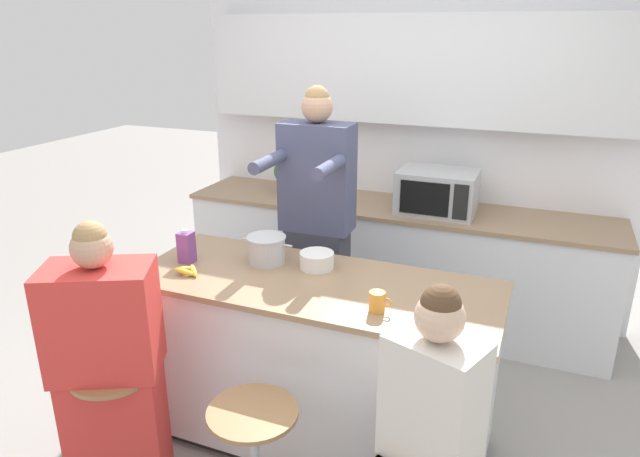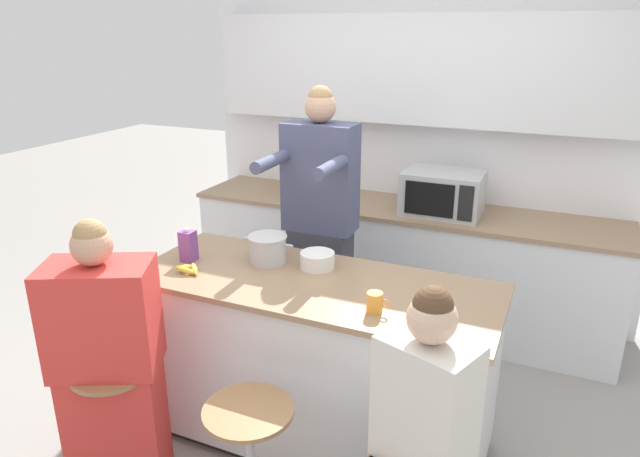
% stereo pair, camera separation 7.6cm
% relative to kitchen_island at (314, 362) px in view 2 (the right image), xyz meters
% --- Properties ---
extents(ground_plane, '(16.00, 16.00, 0.00)m').
position_rel_kitchen_island_xyz_m(ground_plane, '(0.00, 0.00, -0.47)').
color(ground_plane, gray).
extents(wall_back, '(3.32, 0.22, 2.70)m').
position_rel_kitchen_island_xyz_m(wall_back, '(0.00, 1.80, 1.07)').
color(wall_back, white).
rests_on(wall_back, ground_plane).
extents(back_counter, '(3.09, 0.63, 0.89)m').
position_rel_kitchen_island_xyz_m(back_counter, '(0.00, 1.50, -0.03)').
color(back_counter, silver).
rests_on(back_counter, ground_plane).
extents(kitchen_island, '(1.81, 0.73, 0.93)m').
position_rel_kitchen_island_xyz_m(kitchen_island, '(0.00, 0.00, 0.00)').
color(kitchen_island, black).
rests_on(kitchen_island, ground_plane).
extents(bar_stool_leftmost, '(0.38, 0.38, 0.64)m').
position_rel_kitchen_island_xyz_m(bar_stool_leftmost, '(-0.72, -0.65, -0.12)').
color(bar_stool_leftmost, '#997047').
rests_on(bar_stool_leftmost, ground_plane).
extents(person_cooking, '(0.44, 0.58, 1.80)m').
position_rel_kitchen_island_xyz_m(person_cooking, '(-0.26, 0.67, 0.42)').
color(person_cooking, '#383842').
rests_on(person_cooking, ground_plane).
extents(person_wrapped_blanket, '(0.55, 0.47, 1.35)m').
position_rel_kitchen_island_xyz_m(person_wrapped_blanket, '(-0.74, -0.65, 0.16)').
color(person_wrapped_blanket, red).
rests_on(person_wrapped_blanket, ground_plane).
extents(cooking_pot, '(0.30, 0.21, 0.15)m').
position_rel_kitchen_island_xyz_m(cooking_pot, '(-0.32, 0.12, 0.53)').
color(cooking_pot, '#B7BABC').
rests_on(cooking_pot, kitchen_island).
extents(fruit_bowl, '(0.18, 0.18, 0.08)m').
position_rel_kitchen_island_xyz_m(fruit_bowl, '(-0.05, 0.16, 0.50)').
color(fruit_bowl, white).
rests_on(fruit_bowl, kitchen_island).
extents(coffee_cup_near, '(0.10, 0.07, 0.09)m').
position_rel_kitchen_island_xyz_m(coffee_cup_near, '(0.38, -0.18, 0.51)').
color(coffee_cup_near, orange).
rests_on(coffee_cup_near, kitchen_island).
extents(banana_bunch, '(0.15, 0.11, 0.05)m').
position_rel_kitchen_island_xyz_m(banana_bunch, '(-0.62, -0.17, 0.48)').
color(banana_bunch, yellow).
rests_on(banana_bunch, kitchen_island).
extents(juice_carton, '(0.07, 0.07, 0.18)m').
position_rel_kitchen_island_xyz_m(juice_carton, '(-0.72, -0.03, 0.55)').
color(juice_carton, '#7A428E').
rests_on(juice_carton, kitchen_island).
extents(microwave, '(0.53, 0.40, 0.30)m').
position_rel_kitchen_island_xyz_m(microwave, '(0.30, 1.46, 0.56)').
color(microwave, '#B2B5B7').
rests_on(microwave, back_counter).
extents(potted_plant, '(0.20, 0.20, 0.28)m').
position_rel_kitchen_island_xyz_m(potted_plant, '(-0.86, 1.50, 0.57)').
color(potted_plant, '#93563D').
rests_on(potted_plant, back_counter).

